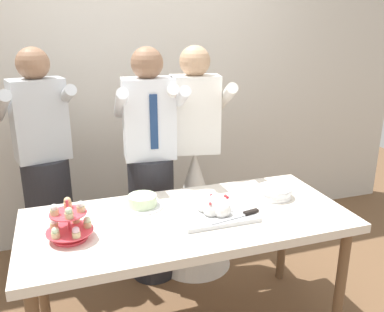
{
  "coord_description": "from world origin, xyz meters",
  "views": [
    {
      "loc": [
        -0.63,
        -1.95,
        1.79
      ],
      "look_at": [
        0.07,
        0.15,
        1.07
      ],
      "focal_mm": 38.13,
      "sensor_mm": 36.0,
      "label": 1
    }
  ],
  "objects": [
    {
      "name": "person_bride",
      "position": [
        0.28,
        0.7,
        0.58
      ],
      "size": [
        0.57,
        0.56,
        1.66
      ],
      "color": "white",
      "rests_on": "ground_plane"
    },
    {
      "name": "cupcake_stand",
      "position": [
        -0.63,
        -0.05,
        0.86
      ],
      "size": [
        0.23,
        0.23,
        0.21
      ],
      "color": "#D83F4C",
      "rests_on": "dessert_table"
    },
    {
      "name": "plate_stack",
      "position": [
        0.59,
        0.08,
        0.81
      ],
      "size": [
        0.21,
        0.21,
        0.07
      ],
      "color": "white",
      "rests_on": "dessert_table"
    },
    {
      "name": "dessert_table",
      "position": [
        0.0,
        0.0,
        0.7
      ],
      "size": [
        1.8,
        0.8,
        0.78
      ],
      "color": "silver",
      "rests_on": "ground_plane"
    },
    {
      "name": "rear_wall",
      "position": [
        0.0,
        1.42,
        1.45
      ],
      "size": [
        5.2,
        0.1,
        2.9
      ],
      "primitive_type": "cube",
      "color": "beige",
      "rests_on": "ground_plane"
    },
    {
      "name": "person_groom",
      "position": [
        -0.06,
        0.67,
        0.75
      ],
      "size": [
        0.5,
        0.52,
        1.66
      ],
      "color": "#232328",
      "rests_on": "ground_plane"
    },
    {
      "name": "person_guest",
      "position": [
        -0.75,
        0.87,
        0.75
      ],
      "size": [
        0.56,
        0.58,
        1.66
      ],
      "color": "#232328",
      "rests_on": "ground_plane"
    },
    {
      "name": "main_cake_tray",
      "position": [
        0.15,
        -0.03,
        0.82
      ],
      "size": [
        0.43,
        0.31,
        0.13
      ],
      "color": "silver",
      "rests_on": "dessert_table"
    },
    {
      "name": "round_cake",
      "position": [
        -0.21,
        0.2,
        0.81
      ],
      "size": [
        0.24,
        0.24,
        0.07
      ],
      "color": "white",
      "rests_on": "dessert_table"
    }
  ]
}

